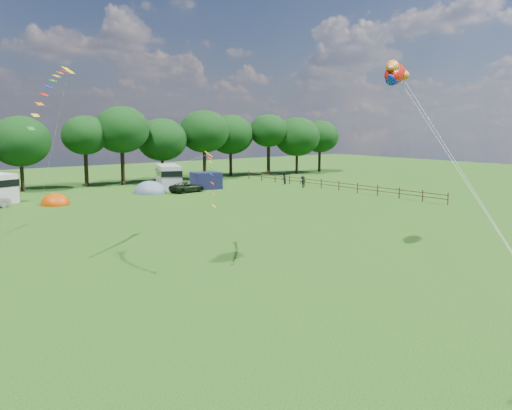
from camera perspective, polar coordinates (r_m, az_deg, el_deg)
ground_plane at (r=24.41m, az=11.82°, el=-11.51°), size 180.00×180.00×0.00m
tree_line at (r=73.44m, az=-19.70°, el=6.38°), size 102.98×10.98×10.27m
fence at (r=70.33m, az=7.40°, el=2.11°), size 0.12×33.12×1.20m
car_d at (r=67.49m, az=-6.88°, el=1.78°), size 4.63×2.51×1.21m
campervan_d at (r=71.74m, az=-8.74°, el=2.90°), size 4.49×6.44×2.91m
tent_orange at (r=60.45m, az=-19.42°, el=0.05°), size 2.93×3.20×2.29m
tent_greyblue at (r=67.42m, az=-10.55°, el=1.19°), size 3.81×4.17×2.83m
awning_navy at (r=70.70m, az=-5.02°, el=2.45°), size 3.69×3.17×2.06m
fish_kite at (r=35.68m, az=13.65°, el=12.66°), size 3.46×2.44×1.85m
streamer_kite_b at (r=36.07m, az=-19.56°, el=11.16°), size 4.40×4.79×3.84m
streamer_kite_c at (r=33.81m, az=-4.56°, el=3.64°), size 3.11×4.97×2.80m
walker_a at (r=75.68m, az=2.80°, el=2.64°), size 0.85×0.71×1.50m
walker_b at (r=72.11m, az=4.69°, el=2.33°), size 0.96×0.45×1.47m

